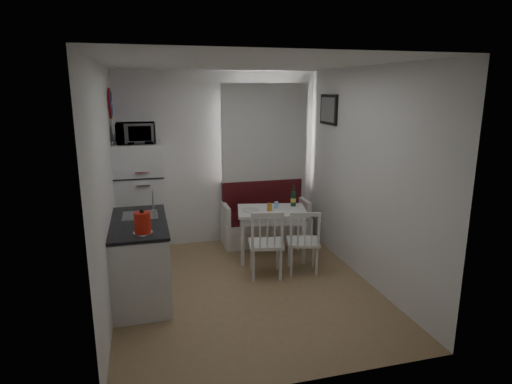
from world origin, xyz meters
The scene contains 22 objects.
floor centered at (0.00, 0.00, 0.00)m, with size 3.00×3.50×0.02m, color #977650.
ceiling centered at (0.00, 0.00, 2.60)m, with size 3.00×3.50×0.02m, color white.
wall_back centered at (0.00, 1.75, 1.30)m, with size 3.00×0.02×2.60m, color white.
wall_front centered at (0.00, -1.75, 1.30)m, with size 3.00×0.02×2.60m, color white.
wall_left centered at (-1.50, 0.00, 1.30)m, with size 0.02×3.50×2.60m, color white.
wall_right centered at (1.50, 0.00, 1.30)m, with size 0.02×3.50×2.60m, color white.
window centered at (0.70, 1.72, 1.62)m, with size 1.22×0.06×1.47m, color white.
curtain centered at (0.70, 1.65, 1.68)m, with size 1.35×0.02×1.50m, color white.
kitchen_counter centered at (-1.20, 0.16, 0.46)m, with size 0.62×1.32×1.16m.
wall_sign centered at (-1.47, 1.45, 2.15)m, with size 0.40×0.40×0.03m, color navy.
picture_frame centered at (1.48, 1.10, 2.05)m, with size 0.04×0.52×0.42m, color black.
bench centered at (0.67, 1.51, 0.32)m, with size 1.33×0.51×0.95m.
dining_table centered at (0.58, 0.88, 0.63)m, with size 1.05×0.83×0.70m.
chair_left centered at (0.33, 0.21, 0.55)m, with size 0.49×0.47×0.48m.
chair_right centered at (0.83, 0.22, 0.53)m, with size 0.48×0.47×0.46m.
fridge centered at (-1.18, 1.40, 0.81)m, with size 0.65×0.65×1.62m, color white.
microwave centered at (-1.18, 1.35, 1.76)m, with size 0.50×0.34×0.28m, color white.
kettle centered at (-1.15, -0.35, 1.03)m, with size 0.20×0.20×0.26m, color red.
wine_bottle centered at (0.93, 0.98, 0.85)m, with size 0.08×0.08×0.30m, color #133B20, non-canonical shape.
drinking_glass_orange centered at (0.53, 0.83, 0.76)m, with size 0.06×0.06×0.11m, color orange.
drinking_glass_blue centered at (0.66, 0.93, 0.75)m, with size 0.06×0.06×0.09m, color #92D0F8.
plate centered at (0.28, 0.90, 0.71)m, with size 0.23×0.23×0.02m, color white.
Camera 1 is at (-1.10, -4.59, 2.33)m, focal length 30.00 mm.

